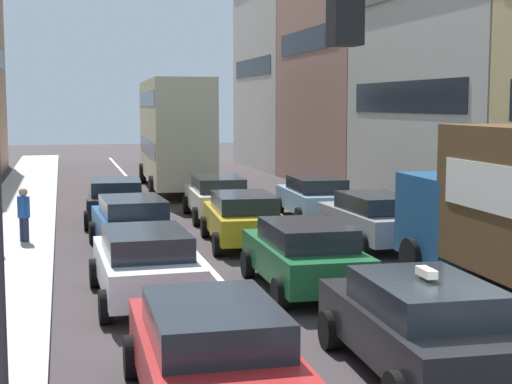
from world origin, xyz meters
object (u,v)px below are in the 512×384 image
at_px(sedan_left_lane_front, 212,353).
at_px(wagon_right_lane_far, 315,197).
at_px(taxi_centre_lane_front, 421,324).
at_px(wagon_left_lane_second, 145,263).
at_px(sedan_left_lane_fourth, 116,200).
at_px(traffic_light_pole, 139,125).
at_px(sedan_centre_lane_second, 305,254).
at_px(sedan_left_lane_third, 132,223).
at_px(hatchback_centre_lane_third, 243,218).
at_px(pedestrian_mid_sidewalk, 24,213).
at_px(coupe_centre_lane_fourth, 218,196).
at_px(sedan_right_lane_behind_truck, 374,218).
at_px(bus_mid_queue_primary, 174,129).

distance_m(sedan_left_lane_front, wagon_right_lane_far, 17.09).
relative_size(taxi_centre_lane_front, wagon_left_lane_second, 1.01).
distance_m(taxi_centre_lane_front, sedan_left_lane_fourth, 16.43).
xyz_separation_m(traffic_light_pole, sedan_centre_lane_second, (4.32, 8.73, -3.02)).
xyz_separation_m(sedan_left_lane_third, sedan_left_lane_fourth, (-0.07, 5.27, 0.00)).
relative_size(hatchback_centre_lane_third, wagon_right_lane_far, 1.01).
relative_size(traffic_light_pole, sedan_left_lane_third, 1.26).
xyz_separation_m(traffic_light_pole, pedestrian_mid_sidewalk, (-1.76, 15.62, -2.87)).
height_order(traffic_light_pole, sedan_left_lane_third, traffic_light_pole).
xyz_separation_m(wagon_left_lane_second, sedan_left_lane_fourth, (0.15, 10.73, 0.00)).
distance_m(sedan_centre_lane_second, wagon_right_lane_far, 10.31).
distance_m(sedan_left_lane_front, pedestrian_mid_sidewalk, 13.25).
bearing_deg(sedan_centre_lane_second, sedan_left_lane_third, 32.08).
distance_m(sedan_left_lane_front, coupe_centre_lane_fourth, 17.06).
xyz_separation_m(taxi_centre_lane_front, pedestrian_mid_sidewalk, (-6.11, 12.38, 0.15)).
xyz_separation_m(taxi_centre_lane_front, sedan_left_lane_third, (-3.23, 10.83, -0.00)).
distance_m(taxi_centre_lane_front, sedan_right_lane_behind_truck, 10.59).
bearing_deg(bus_mid_queue_primary, traffic_light_pole, 173.62).
relative_size(traffic_light_pole, sedan_left_lane_fourth, 1.25).
bearing_deg(hatchback_centre_lane_third, sedan_left_lane_front, 168.86).
distance_m(traffic_light_pole, sedan_left_lane_front, 4.20).
xyz_separation_m(traffic_light_pole, sedan_left_lane_third, (1.13, 14.07, -3.02)).
bearing_deg(taxi_centre_lane_front, sedan_left_lane_third, 18.84).
distance_m(sedan_left_lane_fourth, bus_mid_queue_primary, 10.14).
bearing_deg(taxi_centre_lane_front, sedan_left_lane_fourth, 13.80).
xyz_separation_m(coupe_centre_lane_fourth, wagon_right_lane_far, (3.25, -0.97, 0.00)).
relative_size(sedan_left_lane_third, sedan_right_lane_behind_truck, 1.01).
bearing_deg(taxi_centre_lane_front, bus_mid_queue_primary, 2.21).
bearing_deg(pedestrian_mid_sidewalk, wagon_right_lane_far, 161.41).
bearing_deg(taxi_centre_lane_front, coupe_centre_lane_fourth, 1.56).
bearing_deg(sedan_left_lane_third, sedan_centre_lane_second, -151.81).
bearing_deg(sedan_left_lane_third, sedan_left_lane_front, 177.38).
xyz_separation_m(hatchback_centre_lane_third, pedestrian_mid_sidewalk, (-6.01, 1.37, 0.15)).
bearing_deg(wagon_left_lane_second, taxi_centre_lane_front, -148.54).
bearing_deg(pedestrian_mid_sidewalk, traffic_light_pole, 61.39).
relative_size(sedan_centre_lane_second, wagon_right_lane_far, 0.99).
bearing_deg(hatchback_centre_lane_third, wagon_right_lane_far, -36.21).
distance_m(traffic_light_pole, hatchback_centre_lane_third, 15.17).
height_order(sedan_centre_lane_second, bus_mid_queue_primary, bus_mid_queue_primary).
height_order(wagon_left_lane_second, coupe_centre_lane_fourth, same).
bearing_deg(taxi_centre_lane_front, pedestrian_mid_sidewalk, 28.53).
distance_m(wagon_left_lane_second, sedan_left_lane_fourth, 10.73).
bearing_deg(coupe_centre_lane_fourth, sedan_left_lane_third, 149.96).
relative_size(sedan_centre_lane_second, sedan_left_lane_third, 0.99).
height_order(taxi_centre_lane_front, wagon_left_lane_second, taxi_centre_lane_front).
bearing_deg(sedan_left_lane_fourth, bus_mid_queue_primary, -16.05).
distance_m(hatchback_centre_lane_third, bus_mid_queue_primary, 14.60).
bearing_deg(pedestrian_mid_sidewalk, taxi_centre_lane_front, 81.25).
xyz_separation_m(wagon_left_lane_second, bus_mid_queue_primary, (3.46, 20.10, 2.03)).
bearing_deg(wagon_right_lane_far, sedan_left_lane_fourth, 85.22).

